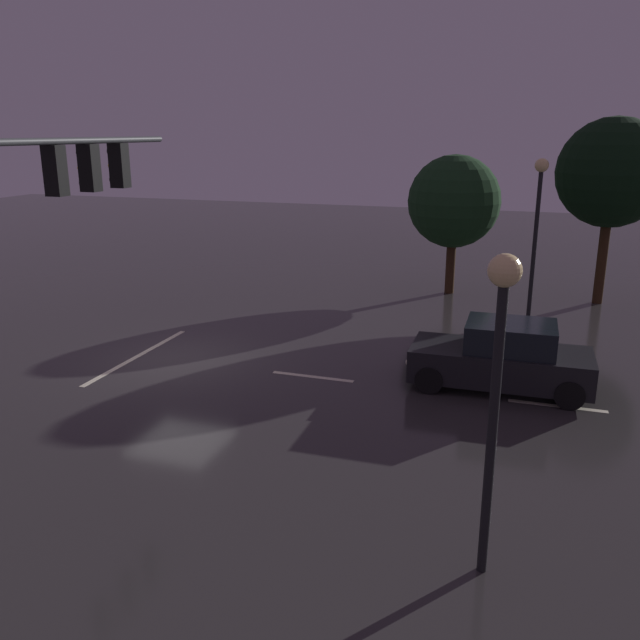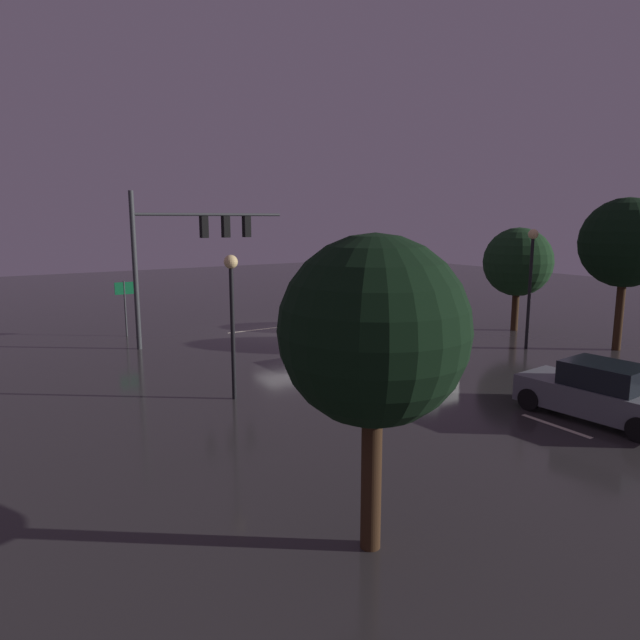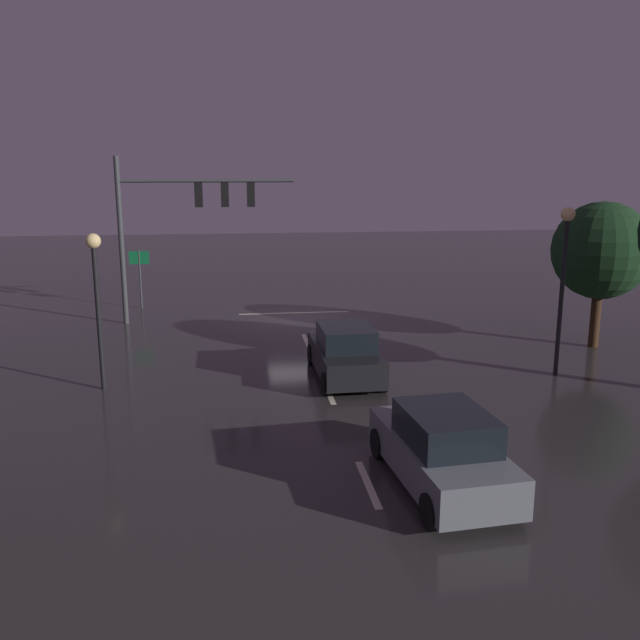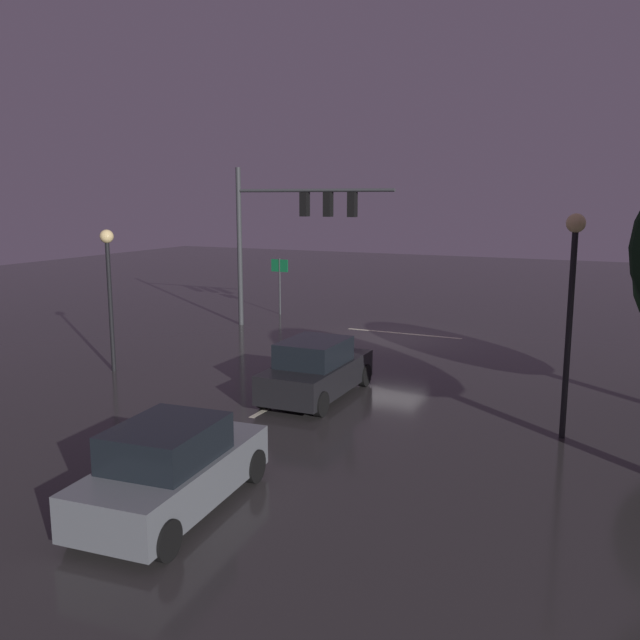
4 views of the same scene
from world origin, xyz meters
name	(u,v)px [view 3 (image 3 of 4)]	position (x,y,z in m)	size (l,w,h in m)	color
ground_plane	(297,319)	(0.00, 0.00, 0.00)	(80.00, 80.00, 0.00)	#2D2B2B
traffic_signal_assembly	(183,210)	(4.69, -0.05, 4.75)	(7.30, 0.47, 6.94)	#383A3D
lane_dash_far	(306,341)	(0.00, 4.00, 0.00)	(2.20, 0.16, 0.01)	beige
lane_dash_mid	(328,392)	(0.00, 10.00, 0.00)	(2.20, 0.16, 0.01)	beige
lane_dash_near	(368,484)	(0.00, 16.00, 0.00)	(2.20, 0.16, 0.01)	beige
stop_bar	(294,313)	(0.00, -1.23, 0.00)	(5.00, 0.16, 0.01)	beige
car_approaching	(345,353)	(-0.72, 8.67, 0.80)	(1.96, 4.39, 1.70)	black
car_distant	(442,450)	(-1.48, 16.28, 0.80)	(2.24, 4.49, 1.70)	slate
street_lamp_left_kerb	(564,260)	(-7.48, 9.15, 3.69)	(0.44, 0.44, 5.31)	black
street_lamp_right_kerb	(96,280)	(6.63, 8.88, 3.29)	(0.44, 0.44, 4.65)	black
route_sign	(140,267)	(7.03, -3.23, 1.98)	(0.90, 0.09, 2.74)	#383A3D
tree_left_far	(601,251)	(-10.44, 6.09, 3.55)	(3.50, 3.50, 5.32)	#382314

